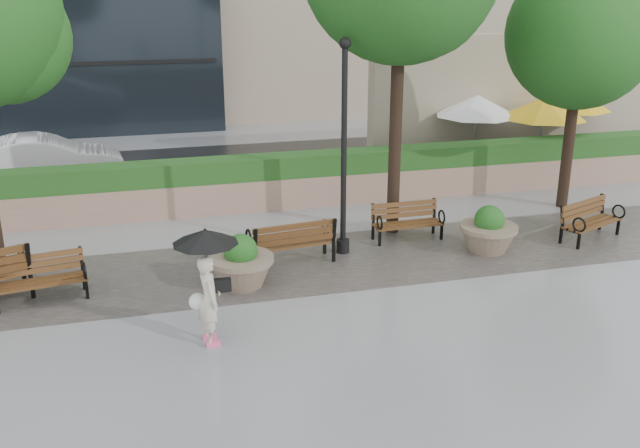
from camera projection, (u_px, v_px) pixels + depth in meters
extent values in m
plane|color=gray|center=(306.00, 334.00, 11.85)|extent=(100.00, 100.00, 0.00)
cube|color=#383330|center=(271.00, 267.00, 14.59)|extent=(28.00, 3.20, 0.01)
cube|color=#9F7C67|center=(240.00, 194.00, 18.11)|extent=(24.00, 0.80, 0.80)
cube|color=#1B4B19|center=(239.00, 168.00, 17.89)|extent=(24.00, 0.75, 0.55)
cube|color=tan|center=(520.00, 98.00, 22.65)|extent=(10.00, 0.60, 4.00)
cube|color=#1B4B19|center=(538.00, 162.00, 21.03)|extent=(8.00, 0.50, 0.90)
cube|color=black|center=(220.00, 171.00, 21.90)|extent=(40.00, 7.00, 0.00)
torus|color=black|center=(21.00, 255.00, 13.34)|extent=(0.20, 0.41, 0.42)
cube|color=#563418|center=(41.00, 282.00, 12.89)|extent=(1.66, 0.73, 0.04)
cube|color=#563418|center=(38.00, 263.00, 13.01)|extent=(1.60, 0.37, 0.38)
cube|color=black|center=(42.00, 291.00, 12.97)|extent=(1.67, 0.82, 0.41)
torus|color=black|center=(84.00, 271.00, 12.99)|extent=(0.10, 0.33, 0.33)
cube|color=#563418|center=(291.00, 243.00, 14.66)|extent=(1.84, 0.75, 0.05)
cube|color=#563418|center=(295.00, 233.00, 14.31)|extent=(1.79, 0.34, 0.42)
cube|color=black|center=(291.00, 253.00, 14.70)|extent=(1.85, 0.85, 0.46)
torus|color=black|center=(325.00, 227.00, 15.06)|extent=(0.09, 0.37, 0.37)
torus|color=black|center=(249.00, 238.00, 14.46)|extent=(0.09, 0.37, 0.37)
cube|color=#563418|center=(408.00, 224.00, 15.96)|extent=(1.58, 0.50, 0.04)
cube|color=#563418|center=(404.00, 209.00, 16.09)|extent=(1.57, 0.14, 0.37)
cube|color=black|center=(407.00, 231.00, 16.04)|extent=(1.58, 0.59, 0.40)
torus|color=black|center=(380.00, 223.00, 15.57)|extent=(0.05, 0.32, 0.32)
torus|color=black|center=(442.00, 217.00, 15.96)|extent=(0.05, 0.32, 0.32)
cube|color=#563418|center=(592.00, 223.00, 15.99)|extent=(1.69, 1.06, 0.05)
cube|color=#563418|center=(584.00, 208.00, 16.09)|extent=(1.55, 0.71, 0.38)
cube|color=black|center=(590.00, 231.00, 16.07)|extent=(1.72, 1.15, 0.42)
torus|color=black|center=(579.00, 225.00, 15.38)|extent=(0.17, 0.33, 0.33)
torus|color=black|center=(619.00, 212.00, 16.25)|extent=(0.17, 0.33, 0.33)
cylinder|color=#7F6B56|center=(241.00, 259.00, 13.51)|extent=(1.26, 1.26, 0.10)
sphere|color=#1A3F12|center=(241.00, 251.00, 13.45)|extent=(0.65, 0.65, 0.65)
cylinder|color=#7F6B56|center=(489.00, 227.00, 15.25)|extent=(1.24, 1.24, 0.10)
sphere|color=#1A3F12|center=(489.00, 220.00, 15.20)|extent=(0.64, 0.64, 0.64)
cylinder|color=black|center=(344.00, 154.00, 14.65)|extent=(0.12, 0.12, 4.35)
cylinder|color=black|center=(343.00, 246.00, 15.31)|extent=(0.28, 0.28, 0.30)
sphere|color=black|center=(345.00, 43.00, 13.93)|extent=(0.24, 0.24, 0.24)
sphere|color=#1A3F12|center=(3.00, 37.00, 13.01)|extent=(2.44, 2.44, 2.44)
cylinder|color=black|center=(396.00, 114.00, 15.73)|extent=(0.28, 0.28, 5.52)
cylinder|color=black|center=(570.00, 129.00, 17.83)|extent=(0.28, 0.28, 4.04)
sphere|color=#1A3F12|center=(581.00, 34.00, 17.08)|extent=(3.60, 3.60, 3.60)
sphere|color=#1A3F12|center=(593.00, 50.00, 17.63)|extent=(2.52, 2.52, 2.52)
cylinder|color=black|center=(472.00, 169.00, 21.88)|extent=(0.40, 0.40, 0.10)
cylinder|color=#99999E|center=(475.00, 135.00, 21.54)|extent=(0.06, 0.06, 2.20)
cone|color=white|center=(477.00, 106.00, 21.24)|extent=(2.50, 2.50, 0.60)
cylinder|color=black|center=(537.00, 173.00, 21.49)|extent=(0.40, 0.40, 0.10)
cylinder|color=#99999E|center=(541.00, 138.00, 21.14)|extent=(0.06, 0.06, 2.20)
cone|color=gold|center=(544.00, 108.00, 20.85)|extent=(2.50, 2.50, 0.60)
cylinder|color=black|center=(564.00, 160.00, 22.98)|extent=(0.40, 0.40, 0.10)
cylinder|color=#99999E|center=(568.00, 128.00, 22.64)|extent=(0.06, 0.06, 2.20)
cone|color=gold|center=(571.00, 99.00, 22.35)|extent=(2.50, 2.50, 0.60)
imported|color=silver|center=(44.00, 161.00, 20.16)|extent=(4.46, 1.92, 1.43)
imported|color=beige|center=(209.00, 297.00, 11.32)|extent=(0.46, 0.62, 1.61)
cube|color=#F2598C|center=(210.00, 337.00, 11.67)|extent=(0.12, 0.23, 0.08)
cube|color=#F2598C|center=(214.00, 344.00, 11.44)|extent=(0.12, 0.23, 0.08)
cube|color=black|center=(222.00, 285.00, 11.39)|extent=(0.13, 0.31, 0.22)
sphere|color=white|center=(198.00, 302.00, 11.51)|extent=(0.28, 0.28, 0.28)
cylinder|color=black|center=(207.00, 261.00, 11.16)|extent=(0.02, 0.02, 0.85)
cone|color=black|center=(205.00, 237.00, 11.03)|extent=(1.05, 1.05, 0.22)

